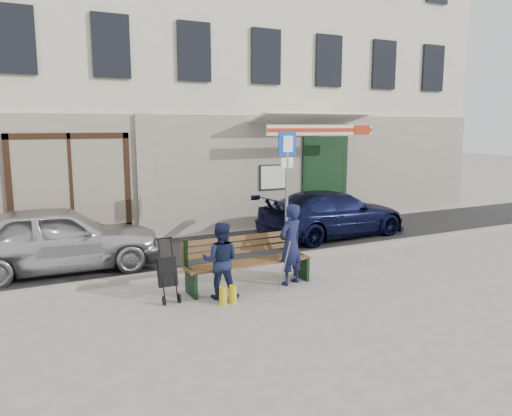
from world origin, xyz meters
TOP-DOWN VIEW (x-y plane):
  - ground at (0.00, 0.00)m, footprint 80.00×80.00m
  - asphalt_lane at (0.00, 3.10)m, footprint 60.00×3.20m
  - curb at (0.00, 1.50)m, footprint 60.00×0.18m
  - building at (0.01, 8.45)m, footprint 20.00×8.27m
  - car_silver at (-3.74, 2.83)m, footprint 4.10×1.83m
  - car_navy at (3.08, 3.00)m, footprint 4.34×2.02m
  - parking_sign at (1.00, 1.86)m, footprint 0.51×0.15m
  - bench at (-0.78, 0.27)m, footprint 2.40×1.17m
  - man at (0.02, 0.04)m, footprint 0.64×0.52m
  - woman at (-1.43, -0.08)m, footprint 0.80×0.75m
  - stroller at (-2.28, 0.22)m, footprint 0.31×0.44m

SIDE VIEW (x-z plane):
  - ground at x=0.00m, z-range 0.00..0.00m
  - asphalt_lane at x=0.00m, z-range 0.00..0.01m
  - curb at x=0.00m, z-range 0.00..0.12m
  - bench at x=-0.78m, z-range -0.03..0.95m
  - stroller at x=-2.28m, z-range -0.06..1.00m
  - car_navy at x=3.08m, z-range 0.00..1.23m
  - woman at x=-1.43m, z-range 0.00..1.32m
  - car_silver at x=-3.74m, z-range 0.00..1.37m
  - man at x=0.02m, z-range 0.00..1.51m
  - parking_sign at x=1.00m, z-range 0.48..3.26m
  - building at x=0.01m, z-range -0.03..9.97m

